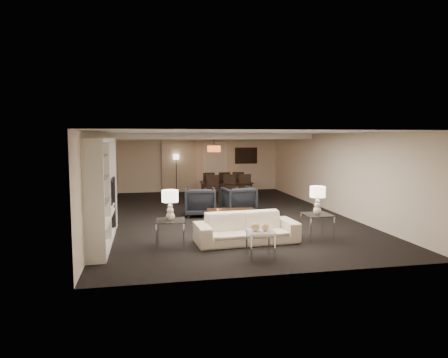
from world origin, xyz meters
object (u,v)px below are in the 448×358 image
object	(u,v)px
marble_table	(260,244)
chair_fm	(223,185)
dining_table	(226,191)
chair_fr	(238,184)
table_lamp_left	(170,205)
floor_lamp	(176,173)
coffee_table	(231,219)
armchair_left	(200,202)
vase_blue	(99,198)
chair_fl	(208,185)
vase_amber	(100,171)
pendant_light	(214,149)
floor_speaker	(112,207)
chair_nm	(230,189)
side_table_right	(317,226)
chair_nl	(214,189)
television	(108,191)
sofa	(246,228)
table_lamp_right	(317,200)
armchair_right	(238,200)
side_table_left	(171,233)
chair_nr	(246,189)

from	to	relation	value
marble_table	chair_fm	xyz separation A→B (m)	(0.79, 7.82, 0.24)
dining_table	chair_fr	size ratio (longest dim) A/B	1.92
table_lamp_left	chair_fr	xyz separation A→B (m)	(3.09, 6.72, -0.41)
floor_lamp	coffee_table	bearing A→B (deg)	-82.67
armchair_left	vase_blue	xyz separation A→B (m)	(-2.56, -3.45, 0.71)
chair_fl	chair_fr	bearing A→B (deg)	176.78
vase_amber	chair_fl	size ratio (longest dim) A/B	0.18
pendant_light	floor_lamp	xyz separation A→B (m)	(-1.34, 1.70, -1.10)
table_lamp_left	dining_table	distance (m)	6.59
vase_amber	floor_speaker	world-z (taller)	vase_amber
chair_fl	vase_amber	bearing A→B (deg)	59.50
vase_blue	chair_nm	bearing A→B (deg)	54.72
vase_amber	chair_fm	xyz separation A→B (m)	(3.95, 6.49, -1.14)
floor_speaker	dining_table	size ratio (longest dim) A/B	0.65
vase_blue	chair_fm	size ratio (longest dim) A/B	0.15
coffee_table	vase_amber	size ratio (longest dim) A/B	7.08
vase_blue	floor_lamp	size ratio (longest dim) A/B	0.09
pendant_light	table_lamp_left	size ratio (longest dim) A/B	0.80
side_table_right	vase_amber	xyz separation A→B (m)	(-4.86, 0.24, 1.35)
armchair_left	table_lamp_left	xyz separation A→B (m)	(-1.10, -3.30, 0.49)
chair_nl	vase_blue	bearing A→B (deg)	-118.22
television	vase_blue	xyz separation A→B (m)	(-0.03, -1.81, 0.09)
coffee_table	chair_nl	bearing A→B (deg)	87.19
sofa	floor_lamp	size ratio (longest dim) A/B	1.39
armchair_left	floor_lamp	xyz separation A→B (m)	(-0.29, 5.22, 0.40)
vase_amber	floor_lamp	size ratio (longest dim) A/B	0.11
table_lamp_right	dining_table	xyz separation A→B (m)	(-0.91, 6.07, -0.57)
table_lamp_right	armchair_right	bearing A→B (deg)	108.43
dining_table	chair_fl	xyz separation A→B (m)	(-0.60, 0.65, 0.17)
side_table_left	chair_nl	distance (m)	5.75
side_table_left	marble_table	bearing A→B (deg)	-32.91
pendant_light	coffee_table	xyz separation A→B (m)	(-0.45, -5.22, -1.69)
pendant_light	chair_fm	size ratio (longest dim) A/B	0.51
coffee_table	table_lamp_left	xyz separation A→B (m)	(-1.70, -1.60, 0.69)
marble_table	chair_nr	world-z (taller)	chair_nr
side_table_right	armchair_left	bearing A→B (deg)	124.88
armchair_right	sofa	bearing A→B (deg)	72.09
armchair_right	side_table_left	distance (m)	4.02
sofa	chair_fr	xyz separation A→B (m)	(1.39, 6.72, 0.17)
table_lamp_left	chair_nr	world-z (taller)	table_lamp_left
pendant_light	side_table_right	bearing A→B (deg)	-79.63
vase_blue	chair_nl	bearing A→B (deg)	59.04
dining_table	side_table_right	bearing A→B (deg)	-76.71
floor_lamp	vase_blue	bearing A→B (deg)	-104.65
table_lamp_right	floor_lamp	size ratio (longest dim) A/B	0.40
pendant_light	coffee_table	world-z (taller)	pendant_light
table_lamp_left	chair_fl	bearing A→B (deg)	74.32
side_table_right	chair_nr	distance (m)	5.44
chair_nr	chair_fr	world-z (taller)	same
sofa	floor_speaker	size ratio (longest dim) A/B	1.83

